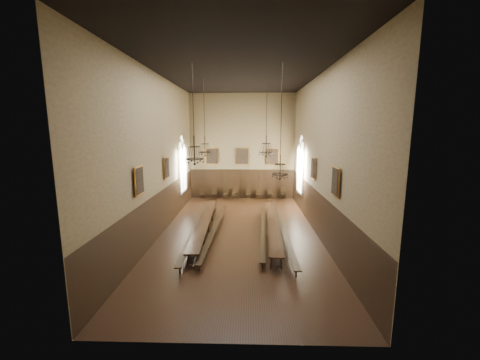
{
  "coord_description": "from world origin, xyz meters",
  "views": [
    {
      "loc": [
        0.52,
        -16.37,
        5.96
      ],
      "look_at": [
        0.02,
        1.5,
        2.89
      ],
      "focal_mm": 22.0,
      "sensor_mm": 36.0,
      "label": 1
    }
  ],
  "objects_px": {
    "bench_left_inner": "(215,229)",
    "chandelier_front_right": "(280,167)",
    "chandelier_back_right": "(266,148)",
    "bench_right_inner": "(263,230)",
    "chair_1": "(214,196)",
    "chair_3": "(235,196)",
    "chair_0": "(202,196)",
    "chair_7": "(284,196)",
    "table_right": "(273,229)",
    "chair_2": "(226,196)",
    "chair_4": "(248,196)",
    "chandelier_front_left": "(194,153)",
    "chair_6": "(270,196)",
    "chair_5": "(258,196)",
    "table_left": "(205,226)",
    "bench_left_outer": "(196,228)",
    "bench_right_outer": "(282,230)",
    "chandelier_back_left": "(205,147)"
  },
  "relations": [
    {
      "from": "chair_0",
      "to": "chandelier_back_left",
      "type": "bearing_deg",
      "value": -91.29
    },
    {
      "from": "chair_1",
      "to": "chair_3",
      "type": "bearing_deg",
      "value": 11.06
    },
    {
      "from": "bench_left_inner",
      "to": "chair_1",
      "type": "height_order",
      "value": "chair_1"
    },
    {
      "from": "chair_7",
      "to": "chandelier_front_left",
      "type": "bearing_deg",
      "value": -126.56
    },
    {
      "from": "bench_left_inner",
      "to": "chandelier_back_right",
      "type": "height_order",
      "value": "chandelier_back_right"
    },
    {
      "from": "chair_4",
      "to": "bench_right_inner",
      "type": "bearing_deg",
      "value": -82.16
    },
    {
      "from": "chair_5",
      "to": "chandelier_front_left",
      "type": "relative_size",
      "value": 0.2
    },
    {
      "from": "chair_2",
      "to": "bench_left_inner",
      "type": "bearing_deg",
      "value": -82.44
    },
    {
      "from": "chair_4",
      "to": "chandelier_front_right",
      "type": "distance_m",
      "value": 11.58
    },
    {
      "from": "chair_0",
      "to": "chair_7",
      "type": "height_order",
      "value": "chair_7"
    },
    {
      "from": "chair_0",
      "to": "chair_2",
      "type": "height_order",
      "value": "chair_2"
    },
    {
      "from": "table_left",
      "to": "chandelier_back_right",
      "type": "distance_m",
      "value": 6.18
    },
    {
      "from": "table_right",
      "to": "chair_2",
      "type": "distance_m",
      "value": 9.37
    },
    {
      "from": "chair_3",
      "to": "chair_4",
      "type": "relative_size",
      "value": 1.13
    },
    {
      "from": "chair_0",
      "to": "chandelier_back_left",
      "type": "height_order",
      "value": "chandelier_back_left"
    },
    {
      "from": "chair_7",
      "to": "bench_right_inner",
      "type": "bearing_deg",
      "value": -113.37
    },
    {
      "from": "bench_left_outer",
      "to": "chandelier_back_right",
      "type": "xyz_separation_m",
      "value": [
        4.15,
        2.36,
        4.52
      ]
    },
    {
      "from": "chair_0",
      "to": "chair_2",
      "type": "distance_m",
      "value": 2.06
    },
    {
      "from": "chair_4",
      "to": "chandelier_front_left",
      "type": "distance_m",
      "value": 12.07
    },
    {
      "from": "bench_left_inner",
      "to": "chandelier_front_left",
      "type": "distance_m",
      "value": 5.08
    },
    {
      "from": "chair_4",
      "to": "chair_7",
      "type": "distance_m",
      "value": 3.08
    },
    {
      "from": "table_right",
      "to": "chair_5",
      "type": "bearing_deg",
      "value": 93.7
    },
    {
      "from": "chair_3",
      "to": "chair_4",
      "type": "height_order",
      "value": "chair_3"
    },
    {
      "from": "bench_left_inner",
      "to": "chandelier_back_left",
      "type": "height_order",
      "value": "chandelier_back_left"
    },
    {
      "from": "chair_4",
      "to": "chair_5",
      "type": "height_order",
      "value": "chair_5"
    },
    {
      "from": "chandelier_back_right",
      "to": "chandelier_front_left",
      "type": "xyz_separation_m",
      "value": [
        -3.72,
        -4.63,
        0.03
      ]
    },
    {
      "from": "chair_1",
      "to": "chair_4",
      "type": "xyz_separation_m",
      "value": [
        2.97,
        -0.02,
        -0.02
      ]
    },
    {
      "from": "table_left",
      "to": "bench_right_outer",
      "type": "bearing_deg",
      "value": -3.99
    },
    {
      "from": "chair_5",
      "to": "chair_1",
      "type": "bearing_deg",
      "value": -178.44
    },
    {
      "from": "chair_4",
      "to": "chandelier_front_left",
      "type": "xyz_separation_m",
      "value": [
        -2.6,
        -10.86,
        4.58
      ]
    },
    {
      "from": "chair_1",
      "to": "chair_4",
      "type": "relative_size",
      "value": 1.07
    },
    {
      "from": "chandelier_front_right",
      "to": "chair_2",
      "type": "bearing_deg",
      "value": 107.93
    },
    {
      "from": "chair_3",
      "to": "chair_6",
      "type": "height_order",
      "value": "chair_3"
    },
    {
      "from": "chair_1",
      "to": "chair_5",
      "type": "bearing_deg",
      "value": 11.8
    },
    {
      "from": "bench_right_outer",
      "to": "chandelier_back_right",
      "type": "bearing_deg",
      "value": 107.89
    },
    {
      "from": "chair_1",
      "to": "chair_7",
      "type": "height_order",
      "value": "chair_7"
    },
    {
      "from": "bench_left_outer",
      "to": "chair_1",
      "type": "distance_m",
      "value": 8.61
    },
    {
      "from": "bench_left_outer",
      "to": "chair_2",
      "type": "bearing_deg",
      "value": 82.81
    },
    {
      "from": "bench_left_inner",
      "to": "chandelier_front_right",
      "type": "bearing_deg",
      "value": -30.52
    },
    {
      "from": "chair_0",
      "to": "chair_2",
      "type": "xyz_separation_m",
      "value": [
        2.06,
        -0.01,
        0.02
      ]
    },
    {
      "from": "chandelier_front_left",
      "to": "chair_0",
      "type": "bearing_deg",
      "value": 97.36
    },
    {
      "from": "bench_right_outer",
      "to": "chair_5",
      "type": "xyz_separation_m",
      "value": [
        -1.05,
        8.78,
        -0.03
      ]
    },
    {
      "from": "chandelier_back_right",
      "to": "bench_right_inner",
      "type": "bearing_deg",
      "value": -96.34
    },
    {
      "from": "table_left",
      "to": "chandelier_back_left",
      "type": "bearing_deg",
      "value": 95.52
    },
    {
      "from": "table_right",
      "to": "chair_7",
      "type": "distance_m",
      "value": 8.98
    },
    {
      "from": "table_left",
      "to": "chair_4",
      "type": "height_order",
      "value": "chair_4"
    },
    {
      "from": "table_right",
      "to": "bench_left_inner",
      "type": "distance_m",
      "value": 3.37
    },
    {
      "from": "chair_4",
      "to": "chair_6",
      "type": "relative_size",
      "value": 1.01
    },
    {
      "from": "bench_right_inner",
      "to": "chandelier_front_right",
      "type": "xyz_separation_m",
      "value": [
        0.69,
        -2.07,
        3.94
      ]
    },
    {
      "from": "bench_right_outer",
      "to": "bench_right_inner",
      "type": "bearing_deg",
      "value": 177.3
    }
  ]
}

